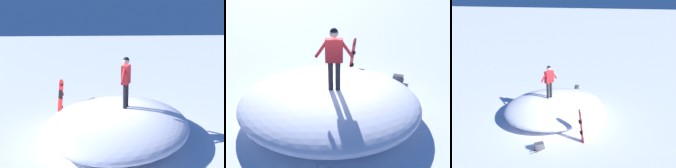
{
  "view_description": "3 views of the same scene",
  "coord_description": "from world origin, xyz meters",
  "views": [
    {
      "loc": [
        -7.49,
        1.46,
        3.64
      ],
      "look_at": [
        -0.32,
        0.02,
        1.88
      ],
      "focal_mm": 36.59,
      "sensor_mm": 36.0,
      "label": 1
    },
    {
      "loc": [
        -3.02,
        -5.69,
        4.24
      ],
      "look_at": [
        -0.21,
        -0.72,
        1.28
      ],
      "focal_mm": 38.08,
      "sensor_mm": 36.0,
      "label": 2
    },
    {
      "loc": [
        10.74,
        3.93,
        6.06
      ],
      "look_at": [
        -0.1,
        0.36,
        1.89
      ],
      "focal_mm": 38.67,
      "sensor_mm": 36.0,
      "label": 3
    }
  ],
  "objects": [
    {
      "name": "ground",
      "position": [
        0.0,
        0.0,
        0.0
      ],
      "size": [
        240.0,
        240.0,
        0.0
      ],
      "primitive_type": "plane",
      "color": "white"
    },
    {
      "name": "snow_mound",
      "position": [
        -0.23,
        -0.22,
        0.5
      ],
      "size": [
        7.14,
        6.98,
        0.99
      ],
      "primitive_type": "ellipsoid",
      "rotation": [
        0.0,
        0.0,
        2.54
      ],
      "color": "white",
      "rests_on": "ground"
    },
    {
      "name": "snowboarder_standing",
      "position": [
        -0.2,
        -0.49,
        2.05
      ],
      "size": [
        0.95,
        0.59,
        1.75
      ],
      "color": "black",
      "rests_on": "snow_mound"
    },
    {
      "name": "snowboard_primary_upright",
      "position": [
        1.86,
        1.77,
        0.84
      ],
      "size": [
        0.37,
        0.35,
        1.63
      ],
      "color": "red",
      "rests_on": "ground"
    },
    {
      "name": "backpack_far",
      "position": [
        3.01,
        0.31,
        0.19
      ],
      "size": [
        0.57,
        0.63,
        0.37
      ],
      "color": "#4C4C51",
      "rests_on": "ground"
    }
  ]
}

